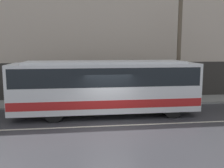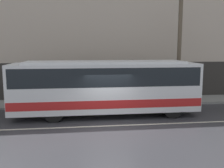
{
  "view_description": "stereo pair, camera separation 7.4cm",
  "coord_description": "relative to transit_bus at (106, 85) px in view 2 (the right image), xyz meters",
  "views": [
    {
      "loc": [
        -1.47,
        -12.01,
        3.9
      ],
      "look_at": [
        0.35,
        2.09,
        1.82
      ],
      "focal_mm": 40.0,
      "sensor_mm": 36.0,
      "label": 1
    },
    {
      "loc": [
        -1.4,
        -12.02,
        3.9
      ],
      "look_at": [
        0.35,
        2.09,
        1.82
      ],
      "focal_mm": 40.0,
      "sensor_mm": 36.0,
      "label": 2
    }
  ],
  "objects": [
    {
      "name": "transit_bus",
      "position": [
        0.0,
        0.0,
        0.0
      ],
      "size": [
        10.51,
        2.53,
        3.14
      ],
      "color": "silver",
      "rests_on": "ground_plane"
    },
    {
      "name": "ground_plane",
      "position": [
        0.02,
        -2.09,
        -1.77
      ],
      "size": [
        60.0,
        60.0,
        0.0
      ],
      "primitive_type": "plane",
      "color": "#333338"
    },
    {
      "name": "building_facade",
      "position": [
        0.02,
        4.58,
        4.91
      ],
      "size": [
        60.0,
        0.35,
        13.8
      ],
      "color": "#B7A899",
      "rests_on": "ground_plane"
    },
    {
      "name": "utility_pole_near",
      "position": [
        5.35,
        2.5,
        1.91
      ],
      "size": [
        0.28,
        0.28,
        7.08
      ],
      "color": "brown",
      "rests_on": "sidewalk"
    },
    {
      "name": "sidewalk",
      "position": [
        0.02,
        3.17,
        -1.7
      ],
      "size": [
        60.0,
        2.54,
        0.14
      ],
      "color": "gray",
      "rests_on": "ground_plane"
    },
    {
      "name": "lane_stripe",
      "position": [
        0.02,
        -2.09,
        -1.77
      ],
      "size": [
        54.0,
        0.14,
        0.01
      ],
      "color": "beige",
      "rests_on": "ground_plane"
    }
  ]
}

